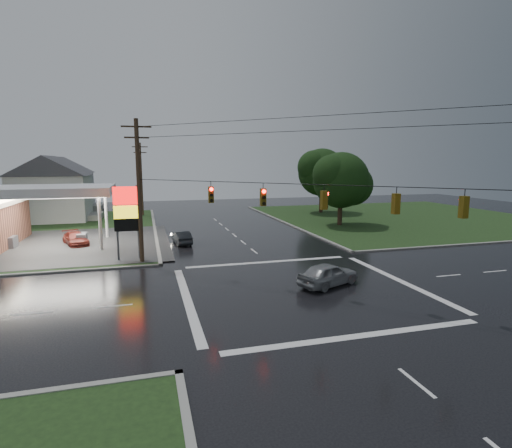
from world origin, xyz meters
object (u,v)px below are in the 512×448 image
object	(u,v)px
utility_pole_nw	(139,190)
house_far	(61,183)
tree_ne_near	(342,180)
car_north	(182,237)
tree_ne_far	(323,172)
pylon_sign	(127,211)
car_crossing	(328,274)
car_pump	(76,239)
house_near	(52,188)
utility_pole_n	(141,178)

from	to	relation	value
utility_pole_nw	house_far	distance (m)	40.48
tree_ne_near	car_north	xyz separation A→B (m)	(-19.99, -6.03, -4.93)
tree_ne_far	car_north	distance (m)	29.75
pylon_sign	car_north	size ratio (longest dim) A/B	1.57
car_crossing	car_pump	distance (m)	25.02
pylon_sign	tree_ne_far	bearing A→B (deg)	40.35
house_near	utility_pole_nw	bearing A→B (deg)	-66.63
utility_pole_nw	car_crossing	bearing A→B (deg)	-39.05
pylon_sign	car_crossing	size ratio (longest dim) A/B	1.38
car_pump	house_near	bearing A→B (deg)	85.37
pylon_sign	tree_ne_far	world-z (taller)	tree_ne_far
house_near	utility_pole_n	bearing A→B (deg)	9.91
car_north	car_pump	distance (m)	9.97
pylon_sign	tree_ne_near	world-z (taller)	tree_ne_near
utility_pole_n	car_north	world-z (taller)	utility_pole_n
car_north	car_crossing	world-z (taller)	car_crossing
utility_pole_nw	house_near	bearing A→B (deg)	113.37
tree_ne_near	tree_ne_far	xyz separation A→B (m)	(3.01, 12.00, 0.62)
utility_pole_n	house_far	bearing A→B (deg)	141.23
house_far	tree_ne_far	bearing A→B (deg)	-19.71
utility_pole_n	car_crossing	world-z (taller)	utility_pole_n
tree_ne_near	car_north	distance (m)	21.46
pylon_sign	utility_pole_n	xyz separation A→B (m)	(1.00, 27.50, 1.46)
car_north	car_crossing	distance (m)	17.56
utility_pole_nw	house_far	size ratio (longest dim) A/B	1.00
utility_pole_n	car_pump	size ratio (longest dim) A/B	2.48
house_near	car_crossing	xyz separation A→B (m)	(22.89, -35.78, -3.67)
pylon_sign	utility_pole_nw	xyz separation A→B (m)	(1.00, -1.00, 1.71)
tree_ne_far	car_crossing	xyz separation A→B (m)	(-15.21, -33.77, -5.44)
utility_pole_nw	tree_ne_far	size ratio (longest dim) A/B	1.12
car_pump	utility_pole_nw	bearing A→B (deg)	-75.93
pylon_sign	house_near	size ratio (longest dim) A/B	0.54
utility_pole_n	car_crossing	size ratio (longest dim) A/B	2.42
pylon_sign	tree_ne_near	size ratio (longest dim) A/B	0.67
utility_pole_n	car_north	size ratio (longest dim) A/B	2.75
car_north	car_pump	size ratio (longest dim) A/B	0.90
tree_ne_far	car_north	world-z (taller)	tree_ne_far
car_north	tree_ne_near	bearing A→B (deg)	-169.73
tree_ne_near	tree_ne_far	world-z (taller)	tree_ne_far
utility_pole_n	house_near	xyz separation A→B (m)	(-11.45, -2.00, -1.06)
tree_ne_far	house_near	bearing A→B (deg)	176.99
house_near	car_crossing	world-z (taller)	house_near
house_far	car_pump	distance (m)	30.82
utility_pole_n	tree_ne_far	bearing A→B (deg)	-8.55
pylon_sign	car_north	distance (m)	7.93
utility_pole_nw	tree_ne_near	distance (m)	26.74
pylon_sign	car_pump	world-z (taller)	pylon_sign
car_north	utility_pole_n	bearing A→B (deg)	-87.12
car_crossing	tree_ne_far	bearing A→B (deg)	-47.36
utility_pole_n	tree_ne_near	bearing A→B (deg)	-34.10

